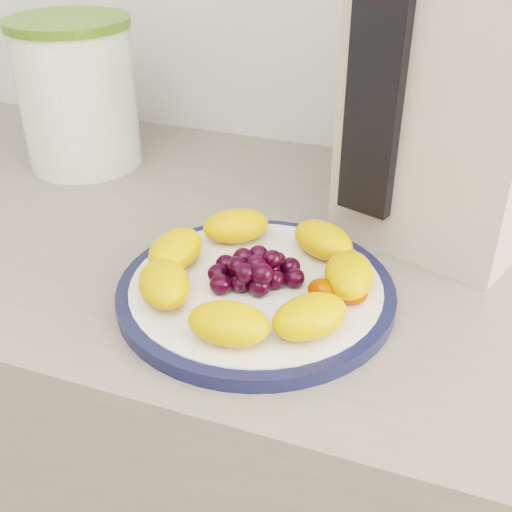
% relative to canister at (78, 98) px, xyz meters
% --- Properties ---
extents(counter, '(3.50, 0.60, 0.90)m').
position_rel_canister_xyz_m(counter, '(0.29, -0.11, -0.55)').
color(counter, gray).
rests_on(counter, floor).
extents(cabinet_face, '(3.48, 0.58, 0.84)m').
position_rel_canister_xyz_m(cabinet_face, '(0.29, -0.11, -0.58)').
color(cabinet_face, '#A0684F').
rests_on(cabinet_face, floor).
extents(plate_rim, '(0.28, 0.28, 0.01)m').
position_rel_canister_xyz_m(plate_rim, '(0.36, -0.24, -0.09)').
color(plate_rim, '#151B3D').
rests_on(plate_rim, counter).
extents(plate_face, '(0.26, 0.26, 0.02)m').
position_rel_canister_xyz_m(plate_face, '(0.36, -0.24, -0.09)').
color(plate_face, white).
rests_on(plate_face, counter).
extents(canister, '(0.19, 0.19, 0.19)m').
position_rel_canister_xyz_m(canister, '(0.00, 0.00, 0.00)').
color(canister, '#426D13').
rests_on(canister, counter).
extents(canister_lid, '(0.20, 0.20, 0.01)m').
position_rel_canister_xyz_m(canister_lid, '(0.00, 0.00, 0.10)').
color(canister_lid, '#4D7124').
rests_on(canister_lid, canister).
extents(appliance_body, '(0.28, 0.33, 0.35)m').
position_rel_canister_xyz_m(appliance_body, '(0.53, 0.02, 0.08)').
color(appliance_body, beige).
rests_on(appliance_body, counter).
extents(appliance_panel, '(0.06, 0.04, 0.26)m').
position_rel_canister_xyz_m(appliance_panel, '(0.44, -0.11, 0.08)').
color(appliance_panel, black).
rests_on(appliance_panel, appliance_body).
extents(fruit_plate, '(0.24, 0.24, 0.04)m').
position_rel_canister_xyz_m(fruit_plate, '(0.36, -0.24, -0.06)').
color(fruit_plate, orange).
rests_on(fruit_plate, plate_face).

